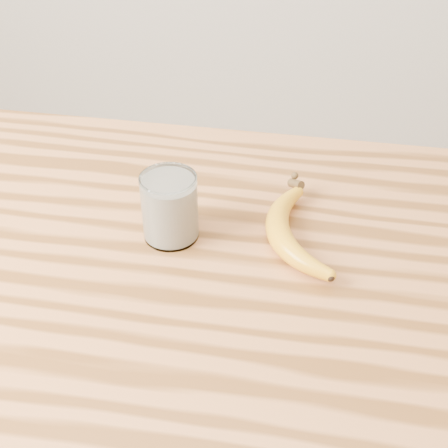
# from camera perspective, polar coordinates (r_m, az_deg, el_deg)

# --- Properties ---
(table) EXTENTS (1.20, 0.80, 0.90)m
(table) POSITION_cam_1_polar(r_m,az_deg,el_deg) (1.10, -8.20, -7.05)
(table) COLOR #BA743E
(table) RESTS_ON ground
(smoothie_glass) EXTENTS (0.09, 0.09, 0.11)m
(smoothie_glass) POSITION_cam_1_polar(r_m,az_deg,el_deg) (0.99, -4.98, 1.50)
(smoothie_glass) COLOR white
(smoothie_glass) RESTS_ON table
(banana) EXTENTS (0.21, 0.34, 0.04)m
(banana) POSITION_cam_1_polar(r_m,az_deg,el_deg) (1.00, 4.95, -0.81)
(banana) COLOR orange
(banana) RESTS_ON table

